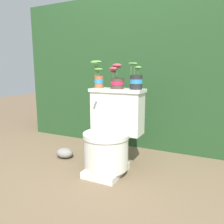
{
  "coord_description": "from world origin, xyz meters",
  "views": [
    {
      "loc": [
        0.81,
        -1.58,
        0.87
      ],
      "look_at": [
        -0.01,
        0.11,
        0.52
      ],
      "focal_mm": 35.0,
      "sensor_mm": 36.0,
      "label": 1
    }
  ],
  "objects_px": {
    "potted_plant_middle": "(136,81)",
    "garden_stone": "(65,153)",
    "potted_plant_left": "(98,76)",
    "potted_plant_midleft": "(117,80)",
    "toilet": "(111,134)"
  },
  "relations": [
    {
      "from": "potted_plant_middle",
      "to": "garden_stone",
      "type": "xyz_separation_m",
      "value": [
        -0.73,
        -0.09,
        -0.74
      ]
    },
    {
      "from": "potted_plant_left",
      "to": "potted_plant_midleft",
      "type": "bearing_deg",
      "value": -5.36
    },
    {
      "from": "toilet",
      "to": "garden_stone",
      "type": "distance_m",
      "value": 0.61
    },
    {
      "from": "toilet",
      "to": "garden_stone",
      "type": "height_order",
      "value": "toilet"
    },
    {
      "from": "toilet",
      "to": "garden_stone",
      "type": "bearing_deg",
      "value": 177.24
    },
    {
      "from": "potted_plant_midleft",
      "to": "garden_stone",
      "type": "xyz_separation_m",
      "value": [
        -0.54,
        -0.09,
        -0.75
      ]
    },
    {
      "from": "toilet",
      "to": "potted_plant_midleft",
      "type": "bearing_deg",
      "value": 90.27
    },
    {
      "from": "toilet",
      "to": "potted_plant_left",
      "type": "height_order",
      "value": "potted_plant_left"
    },
    {
      "from": "potted_plant_middle",
      "to": "garden_stone",
      "type": "bearing_deg",
      "value": -173.29
    },
    {
      "from": "potted_plant_left",
      "to": "potted_plant_middle",
      "type": "height_order",
      "value": "potted_plant_left"
    },
    {
      "from": "toilet",
      "to": "garden_stone",
      "type": "xyz_separation_m",
      "value": [
        -0.54,
        0.03,
        -0.28
      ]
    },
    {
      "from": "potted_plant_middle",
      "to": "toilet",
      "type": "bearing_deg",
      "value": -148.65
    },
    {
      "from": "potted_plant_left",
      "to": "garden_stone",
      "type": "relative_size",
      "value": 1.41
    },
    {
      "from": "toilet",
      "to": "potted_plant_midleft",
      "type": "relative_size",
      "value": 3.21
    },
    {
      "from": "potted_plant_left",
      "to": "potted_plant_middle",
      "type": "relative_size",
      "value": 1.12
    }
  ]
}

